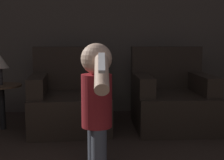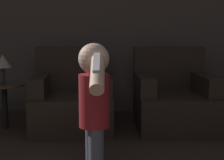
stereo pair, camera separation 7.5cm
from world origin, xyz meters
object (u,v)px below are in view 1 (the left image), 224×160
object	(u,v)px
lamp	(0,62)
armchair_right	(171,99)
armchair_left	(70,100)
person_toddler	(97,101)

from	to	relation	value
lamp	armchair_right	bearing A→B (deg)	1.88
armchair_left	lamp	xyz separation A→B (m)	(-0.72, -0.06, 0.43)
armchair_left	armchair_right	world-z (taller)	same
lamp	person_toddler	bearing A→B (deg)	-50.85
armchair_left	person_toddler	size ratio (longest dim) A/B	1.02
armchair_right	person_toddler	bearing A→B (deg)	-122.23
person_toddler	lamp	distance (m)	1.64
armchair_left	armchair_right	bearing A→B (deg)	-5.48
armchair_left	lamp	distance (m)	0.84
armchair_right	lamp	size ratio (longest dim) A/B	2.80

